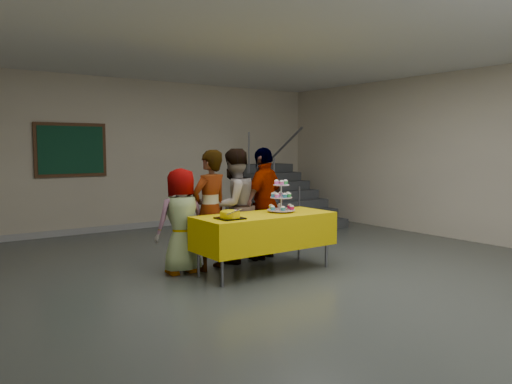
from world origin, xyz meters
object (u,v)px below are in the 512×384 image
(schoolchild_a, at_px, (181,221))
(cupcake_stand, at_px, (281,199))
(bake_table, at_px, (265,230))
(noticeboard, at_px, (71,150))
(staircase, at_px, (278,200))
(schoolchild_b, at_px, (210,210))
(schoolchild_c, at_px, (234,206))
(bear_cake, at_px, (230,214))
(schoolchild_d, at_px, (265,203))

(schoolchild_a, bearing_deg, cupcake_stand, 158.50)
(bake_table, distance_m, noticeboard, 4.61)
(cupcake_stand, distance_m, staircase, 4.33)
(schoolchild_a, height_order, schoolchild_b, schoolchild_b)
(schoolchild_a, xyz_separation_m, schoolchild_c, (0.90, 0.13, 0.13))
(schoolchild_c, bearing_deg, staircase, -144.96)
(bear_cake, bearing_deg, noticeboard, 98.88)
(cupcake_stand, relative_size, schoolchild_a, 0.32)
(bear_cake, relative_size, schoolchild_a, 0.26)
(bake_table, xyz_separation_m, schoolchild_d, (0.49, 0.67, 0.27))
(noticeboard, bearing_deg, bear_cake, -81.12)
(noticeboard, bearing_deg, schoolchild_a, -84.46)
(cupcake_stand, bearing_deg, bake_table, -171.28)
(cupcake_stand, bearing_deg, schoolchild_a, 157.09)
(cupcake_stand, bearing_deg, bear_cake, -170.95)
(schoolchild_c, distance_m, staircase, 4.06)
(schoolchild_b, relative_size, schoolchild_d, 0.98)
(schoolchild_a, distance_m, staircase, 4.82)
(cupcake_stand, xyz_separation_m, schoolchild_d, (0.18, 0.62, -0.12))
(schoolchild_a, xyz_separation_m, noticeboard, (-0.36, 3.73, 0.91))
(schoolchild_a, bearing_deg, noticeboard, -83.04)
(schoolchild_c, height_order, noticeboard, noticeboard)
(schoolchild_a, distance_m, schoolchild_d, 1.43)
(schoolchild_c, xyz_separation_m, schoolchild_d, (0.52, -0.03, 0.01))
(schoolchild_a, xyz_separation_m, schoolchild_d, (1.42, 0.10, 0.13))
(schoolchild_a, bearing_deg, schoolchild_b, 175.67)
(cupcake_stand, xyz_separation_m, schoolchild_b, (-0.83, 0.48, -0.13))
(schoolchild_c, bearing_deg, bake_table, 84.68)
(staircase, bearing_deg, bear_cake, -134.76)
(schoolchild_d, height_order, noticeboard, noticeboard)
(schoolchild_d, bearing_deg, noticeboard, -85.79)
(schoolchild_a, distance_m, noticeboard, 3.85)
(schoolchild_b, bearing_deg, schoolchild_d, 172.79)
(bear_cake, distance_m, staircase, 5.03)
(schoolchild_a, xyz_separation_m, staircase, (3.86, 2.89, -0.20))
(bear_cake, relative_size, schoolchild_d, 0.22)
(schoolchild_b, xyz_separation_m, schoolchild_d, (1.01, 0.14, 0.02))
(bake_table, xyz_separation_m, cupcake_stand, (0.31, 0.05, 0.39))
(schoolchild_c, bearing_deg, schoolchild_d, 168.19)
(cupcake_stand, relative_size, staircase, 0.19)
(bake_table, xyz_separation_m, schoolchild_b, (-0.52, 0.53, 0.25))
(bake_table, xyz_separation_m, schoolchild_a, (-0.93, 0.57, 0.13))
(cupcake_stand, xyz_separation_m, bear_cake, (-0.92, -0.15, -0.11))
(cupcake_stand, bearing_deg, schoolchild_c, 117.74)
(cupcake_stand, height_order, noticeboard, noticeboard)
(staircase, xyz_separation_m, noticeboard, (-4.22, 0.84, 1.11))
(schoolchild_a, height_order, schoolchild_d, schoolchild_d)
(bear_cake, height_order, staircase, staircase)
(bear_cake, relative_size, noticeboard, 0.28)
(bear_cake, bearing_deg, cupcake_stand, 9.05)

